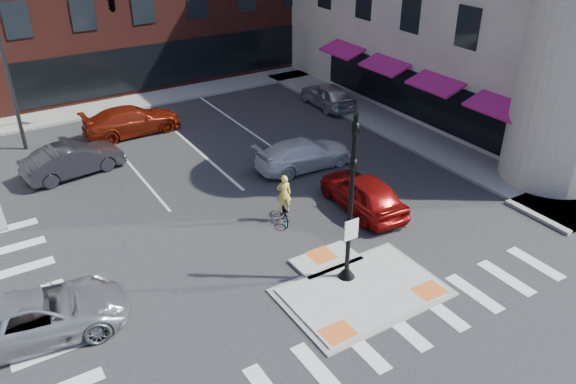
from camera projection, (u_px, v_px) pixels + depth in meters
ground at (353, 285)px, 19.25m from camera, size 120.00×120.00×0.00m
refuge_island at (358, 288)px, 19.04m from camera, size 5.40×4.65×0.13m
sidewalk_e at (396, 127)px, 31.66m from camera, size 3.00×24.00×0.15m
sidewalk_n at (184, 92)px, 36.98m from camera, size 26.00×3.00×0.15m
signal_pole at (350, 222)px, 18.41m from camera, size 0.60×0.60×5.98m
mast_arm_signal at (84, 18)px, 28.05m from camera, size 6.10×2.24×8.00m
silver_suv at (39, 315)px, 16.82m from camera, size 5.58×3.15×1.47m
red_sedan at (363, 192)px, 23.42m from camera, size 2.25×4.78×1.58m
white_pickup at (304, 154)px, 26.97m from camera, size 4.95×2.18×1.41m
bg_car_dark at (73, 160)px, 26.27m from camera, size 4.79×2.28×1.52m
bg_car_silver at (328, 95)px, 34.37m from camera, size 1.99×4.44×1.48m
bg_car_red at (132, 120)px, 30.64m from camera, size 5.28×2.21×1.52m
cyclist at (284, 206)px, 22.61m from camera, size 1.13×1.71×2.08m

